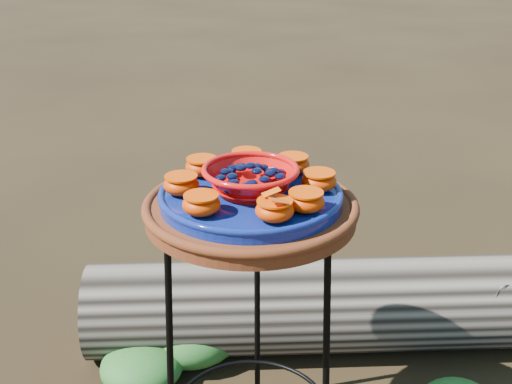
# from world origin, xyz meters

# --- Properties ---
(plant_stand) EXTENTS (0.44, 0.44, 0.70)m
(plant_stand) POSITION_xyz_m (0.00, 0.00, 0.35)
(plant_stand) COLOR black
(plant_stand) RESTS_ON ground
(terracotta_saucer) EXTENTS (0.47, 0.47, 0.04)m
(terracotta_saucer) POSITION_xyz_m (0.00, 0.00, 0.72)
(terracotta_saucer) COLOR #4F1910
(terracotta_saucer) RESTS_ON plant_stand
(cobalt_plate) EXTENTS (0.40, 0.40, 0.03)m
(cobalt_plate) POSITION_xyz_m (0.00, 0.00, 0.75)
(cobalt_plate) COLOR #080750
(cobalt_plate) RESTS_ON terracotta_saucer
(red_bowl) EXTENTS (0.20, 0.20, 0.06)m
(red_bowl) POSITION_xyz_m (0.00, 0.00, 0.79)
(red_bowl) COLOR red
(red_bowl) RESTS_ON cobalt_plate
(glass_gems) EXTENTS (0.16, 0.16, 0.03)m
(glass_gems) POSITION_xyz_m (0.00, 0.00, 0.83)
(glass_gems) COLOR black
(glass_gems) RESTS_ON red_bowl
(orange_half_0) EXTENTS (0.08, 0.08, 0.04)m
(orange_half_0) POSITION_xyz_m (0.06, -0.14, 0.79)
(orange_half_0) COLOR #C63C00
(orange_half_0) RESTS_ON cobalt_plate
(orange_half_1) EXTENTS (0.08, 0.08, 0.04)m
(orange_half_1) POSITION_xyz_m (0.12, -0.09, 0.79)
(orange_half_1) COLOR #C63C00
(orange_half_1) RESTS_ON cobalt_plate
(orange_half_2) EXTENTS (0.08, 0.08, 0.04)m
(orange_half_2) POSITION_xyz_m (0.15, 0.02, 0.79)
(orange_half_2) COLOR #C63C00
(orange_half_2) RESTS_ON cobalt_plate
(orange_half_3) EXTENTS (0.08, 0.08, 0.04)m
(orange_half_3) POSITION_xyz_m (0.09, 0.12, 0.79)
(orange_half_3) COLOR #C63C00
(orange_half_3) RESTS_ON cobalt_plate
(orange_half_4) EXTENTS (0.08, 0.08, 0.04)m
(orange_half_4) POSITION_xyz_m (-0.02, 0.15, 0.79)
(orange_half_4) COLOR #C63C00
(orange_half_4) RESTS_ON cobalt_plate
(orange_half_5) EXTENTS (0.08, 0.08, 0.04)m
(orange_half_5) POSITION_xyz_m (-0.12, 0.09, 0.79)
(orange_half_5) COLOR #C63C00
(orange_half_5) RESTS_ON cobalt_plate
(orange_half_6) EXTENTS (0.08, 0.08, 0.04)m
(orange_half_6) POSITION_xyz_m (-0.15, -0.02, 0.79)
(orange_half_6) COLOR #C63C00
(orange_half_6) RESTS_ON cobalt_plate
(orange_half_7) EXTENTS (0.08, 0.08, 0.04)m
(orange_half_7) POSITION_xyz_m (-0.09, -0.12, 0.79)
(orange_half_7) COLOR #C63C00
(orange_half_7) RESTS_ON cobalt_plate
(butterfly) EXTENTS (0.09, 0.07, 0.01)m
(butterfly) POSITION_xyz_m (0.06, -0.14, 0.81)
(butterfly) COLOR #D74B08
(butterfly) RESTS_ON orange_half_0
(driftwood_log) EXTENTS (1.67, 0.62, 0.31)m
(driftwood_log) POSITION_xyz_m (0.25, 0.51, 0.15)
(driftwood_log) COLOR black
(driftwood_log) RESTS_ON ground
(foliage_left) EXTENTS (0.25, 0.25, 0.13)m
(foliage_left) POSITION_xyz_m (-0.36, 0.27, 0.06)
(foliage_left) COLOR #1D5320
(foliage_left) RESTS_ON ground
(foliage_back) EXTENTS (0.33, 0.33, 0.17)m
(foliage_back) POSITION_xyz_m (-0.23, 0.43, 0.08)
(foliage_back) COLOR #1D5320
(foliage_back) RESTS_ON ground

